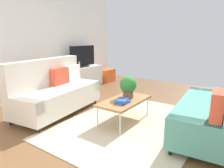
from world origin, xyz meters
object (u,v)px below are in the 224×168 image
storage_trunk (107,75)px  vase_1 (72,65)px  coffee_table (125,101)px  couch_beige (56,91)px  couch_green (213,110)px  vase_0 (67,66)px  tv (83,57)px  potted_plant (128,86)px  tv_console (83,77)px  table_book_0 (122,102)px  bottle_0 (79,65)px

storage_trunk → vase_1: (-1.48, 0.15, 0.52)m
coffee_table → storage_trunk: 3.51m
couch_beige → couch_green: 2.93m
storage_trunk → vase_0: (-1.68, 0.15, 0.51)m
tv → vase_0: (-0.58, 0.07, -0.22)m
storage_trunk → vase_0: bearing=174.9°
vase_0 → vase_1: size_ratio=0.93×
couch_green → storage_trunk: bearing=53.1°
tv → potted_plant: bearing=-119.5°
tv_console → table_book_0: (-1.69, -2.51, 0.12)m
tv_console → couch_green: bearing=-107.4°
tv_console → storage_trunk: (1.10, -0.10, -0.10)m
storage_trunk → vase_0: size_ratio=2.91×
couch_green → tv: 4.07m
potted_plant → tv: bearing=60.5°
tv → table_book_0: tv is taller
coffee_table → bottle_0: size_ratio=6.04×
coffee_table → tv: bearing=58.2°
couch_beige → bottle_0: bearing=-157.7°
tv_console → table_book_0: size_ratio=5.83×
vase_0 → bottle_0: bottle_0 is taller
table_book_0 → couch_beige: bearing=98.2°
couch_beige → coffee_table: size_ratio=1.81×
vase_0 → vase_1: vase_1 is taller
tv_console → potted_plant: (-1.37, -2.43, 0.33)m
tv → bottle_0: (-0.18, -0.02, -0.22)m
vase_0 → couch_beige: bearing=-140.8°
potted_plant → table_book_0: 0.39m
couch_beige → vase_0: (1.32, 1.07, 0.28)m
couch_green → table_book_0: bearing=103.8°
potted_plant → storage_trunk: bearing=43.4°
vase_1 → coffee_table: bearing=-114.3°
couch_green → potted_plant: 1.46m
coffee_table → storage_trunk: (2.61, 2.35, -0.17)m
vase_0 → bottle_0: (0.40, -0.09, 0.00)m
couch_green → bottle_0: couch_green is taller
storage_trunk → table_book_0: table_book_0 is taller
couch_beige → vase_0: size_ratio=11.15×
vase_0 → potted_plant: bearing=-107.6°
coffee_table → bottle_0: 2.77m
couch_beige → bottle_0: size_ratio=10.94×
coffee_table → tv: 2.91m
tv → table_book_0: 3.05m
couch_green → coffee_table: bearing=96.3°
couch_beige → tv_console: couch_beige is taller
couch_beige → storage_trunk: couch_beige is taller
couch_beige → vase_0: bearing=-148.4°
coffee_table → potted_plant: (0.14, 0.01, 0.26)m
couch_beige → storage_trunk: 3.15m
bottle_0 → couch_green: bearing=-105.1°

